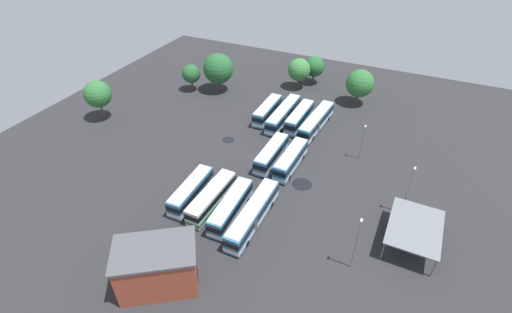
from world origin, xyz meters
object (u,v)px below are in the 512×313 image
bus_row2_slot0 (316,122)px  lamp_post_mid_lot (363,141)px  bus_row2_slot2 (283,114)px  maintenance_shelter (415,227)px  bus_row1_slot0 (291,160)px  lamp_post_near_entrance (408,189)px  bus_row0_slot1 (231,207)px  tree_west_edge (218,69)px  bus_row0_slot3 (191,191)px  bus_row2_slot3 (267,111)px  tree_north_edge (314,67)px  tree_east_edge (299,70)px  bus_row2_slot1 (299,117)px  bus_row0_slot0 (253,215)px  tree_northwest (191,74)px  tree_northeast (360,83)px  depot_building (157,266)px  bus_row1_slot1 (271,154)px  lamp_post_by_building (356,242)px  tree_south_edge (98,94)px  bus_row0_slot2 (212,198)px

bus_row2_slot0 → lamp_post_mid_lot: (-6.68, -10.82, 2.22)m
bus_row2_slot2 → maintenance_shelter: bearing=-129.4°
bus_row1_slot0 → lamp_post_near_entrance: (-3.52, -20.23, 3.12)m
bus_row0_slot1 → tree_west_edge: bearing=31.7°
bus_row0_slot1 → tree_west_edge: tree_west_edge is taller
bus_row1_slot0 → bus_row2_slot0: bearing=-0.7°
bus_row0_slot3 → bus_row2_slot2: size_ratio=0.75×
bus_row2_slot3 → tree_north_edge: tree_north_edge is taller
bus_row1_slot0 → tree_east_edge: (32.09, 9.99, 3.08)m
bus_row2_slot1 → bus_row0_slot3: bearing=164.8°
bus_row1_slot0 → tree_east_edge: tree_east_edge is taller
bus_row1_slot0 → bus_row2_slot1: same height
bus_row0_slot0 → tree_north_edge: (52.07, 7.05, 2.69)m
bus_row2_slot0 → tree_northwest: 34.40m
tree_northeast → tree_north_edge: size_ratio=1.19×
bus_row2_slot2 → depot_building: 45.10m
bus_row1_slot0 → bus_row2_slot1: bearing=13.6°
bus_row0_slot3 → tree_northwest: bearing=32.4°
bus_row1_slot1 → lamp_post_by_building: size_ratio=1.18×
bus_row0_slot3 → maintenance_shelter: (5.51, -34.04, 1.50)m
bus_row0_slot1 → maintenance_shelter: bearing=-77.1°
lamp_post_near_entrance → tree_south_edge: (2.78, 64.41, 1.04)m
tree_south_edge → bus_row1_slot1: bearing=-88.8°
lamp_post_near_entrance → lamp_post_mid_lot: (11.68, 9.24, -0.90)m
bus_row1_slot1 → bus_row2_slot1: bearing=-0.9°
bus_row0_slot3 → bus_row1_slot1: (15.09, -7.93, 0.00)m
bus_row2_slot3 → tree_northeast: (15.05, -16.68, 3.41)m
maintenance_shelter → lamp_post_near_entrance: 6.48m
bus_row0_slot2 → lamp_post_by_building: lamp_post_by_building is taller
tree_south_edge → tree_northeast: tree_south_edge is taller
depot_building → tree_north_edge: tree_north_edge is taller
bus_row1_slot0 → bus_row2_slot2: 16.45m
bus_row2_slot1 → bus_row2_slot3: same height
bus_row1_slot1 → tree_north_edge: 36.62m
tree_north_edge → bus_row2_slot3: bearing=170.3°
bus_row2_slot0 → bus_row2_slot2: bearing=90.6°
tree_west_edge → tree_northwest: 6.98m
bus_row1_slot1 → lamp_post_near_entrance: size_ratio=1.19×
depot_building → lamp_post_by_building: lamp_post_by_building is taller
bus_row0_slot0 → bus_row0_slot2: same height
tree_north_edge → bus_row2_slot1: bearing=-170.1°
maintenance_shelter → tree_north_edge: bearing=32.8°
bus_row0_slot1 → tree_northeast: 46.56m
bus_row0_slot1 → tree_east_edge: tree_east_edge is taller
bus_row0_slot3 → bus_row1_slot0: (14.97, -11.81, 0.00)m
tree_northeast → tree_east_edge: (2.21, 15.61, -0.33)m
bus_row1_slot0 → tree_north_edge: (36.48, 7.37, 2.69)m
bus_row1_slot1 → bus_row2_slot3: (14.71, 7.18, 0.00)m
bus_row1_slot0 → tree_south_edge: tree_south_edge is taller
bus_row0_slot3 → tree_northeast: size_ratio=1.27×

